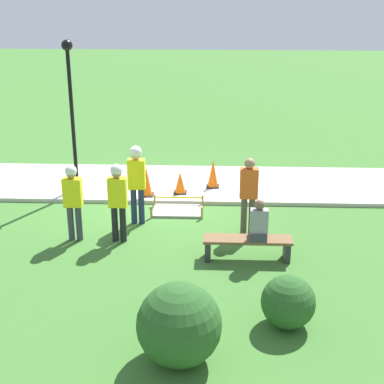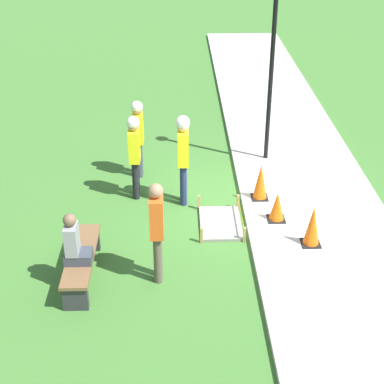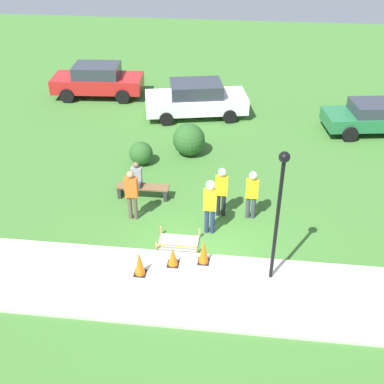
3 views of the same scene
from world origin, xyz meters
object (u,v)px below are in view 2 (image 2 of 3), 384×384
Objects in this scene: traffic_cone_far_patch at (277,207)px; lamppost_near at (273,49)px; traffic_cone_near_patch at (312,226)px; worker_trainee at (138,132)px; worker_assistant at (183,151)px; worker_supervisor at (134,150)px; person_seated_on_bench at (74,243)px; traffic_cone_sidewalk_edge at (260,182)px; park_bench at (82,260)px; bystander_in_orange_shirt at (157,226)px.

lamppost_near is at bearing -3.70° from traffic_cone_far_patch.
worker_trainee reaches higher than traffic_cone_near_patch.
traffic_cone_far_patch is at bearing -116.64° from worker_assistant.
person_seated_on_bench is at bearing 165.04° from worker_supervisor.
traffic_cone_sidewalk_edge is 4.14m from park_bench.
worker_supervisor is (3.01, -0.80, 0.25)m from person_seated_on_bench.
worker_assistant is at bearing -142.94° from worker_trainee.
traffic_cone_near_patch is 4.20m from person_seated_on_bench.
person_seated_on_bench is (-0.96, 4.07, 0.35)m from traffic_cone_near_patch.
worker_supervisor is (2.05, 3.27, 0.60)m from traffic_cone_near_patch.
traffic_cone_near_patch is 0.42× the size of park_bench.
worker_assistant reaches higher than bystander_in_orange_shirt.
park_bench is 1.02× the size of bystander_in_orange_shirt.
worker_supervisor is at bearing -14.96° from person_seated_on_bench.
traffic_cone_far_patch is 0.77× the size of traffic_cone_sidewalk_edge.
lamppost_near reaches higher than traffic_cone_sidewalk_edge.
traffic_cone_far_patch is 0.15× the size of lamppost_near.
lamppost_near is (4.61, -3.76, 1.85)m from person_seated_on_bench.
lamppost_near is (2.79, -0.18, 2.29)m from traffic_cone_far_patch.
park_bench is 3.92m from worker_trainee.
park_bench is 6.21m from lamppost_near.
traffic_cone_near_patch is 2.96m from worker_assistant.
worker_supervisor reaches higher than person_seated_on_bench.
worker_assistant is (0.04, 1.58, 0.68)m from traffic_cone_sidewalk_edge.
person_seated_on_bench is (-2.68, 3.37, 0.35)m from traffic_cone_sidewalk_edge.
worker_trainee is at bearing -11.60° from park_bench.
traffic_cone_near_patch is at bearing -150.12° from traffic_cone_far_patch.
park_bench is 1.02× the size of worker_supervisor.
person_seated_on_bench is 3.27m from worker_assistant.
bystander_in_orange_shirt reaches higher than person_seated_on_bench.
worker_supervisor is (0.32, 2.56, 0.60)m from traffic_cone_sidewalk_edge.
bystander_in_orange_shirt reaches higher than traffic_cone_far_patch.
park_bench is 0.53m from person_seated_on_bench.
lamppost_near is (1.93, -0.39, 2.20)m from traffic_cone_sidewalk_edge.
person_seated_on_bench is 0.49× the size of bystander_in_orange_shirt.
traffic_cone_near_patch is 0.40× the size of worker_assistant.
traffic_cone_far_patch is at bearing -128.30° from worker_trainee.
traffic_cone_far_patch is 3.88m from park_bench.
worker_supervisor reaches higher than traffic_cone_near_patch.
bystander_in_orange_shirt is at bearing 141.19° from traffic_cone_sidewalk_edge.
worker_assistant is 0.49× the size of lamppost_near.
traffic_cone_far_patch is 2.88m from bystander_in_orange_shirt.
traffic_cone_far_patch is (0.86, 0.50, -0.09)m from traffic_cone_near_patch.
lamppost_near reaches higher than worker_assistant.
traffic_cone_far_patch reaches higher than park_bench.
bystander_in_orange_shirt is at bearing 169.80° from worker_assistant.
traffic_cone_sidewalk_edge is at bearing -91.28° from worker_assistant.
park_bench is at bearing 145.22° from worker_assistant.
traffic_cone_sidewalk_edge is at bearing 22.31° from traffic_cone_near_patch.
traffic_cone_sidewalk_edge is at bearing -38.81° from bystander_in_orange_shirt.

